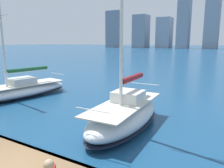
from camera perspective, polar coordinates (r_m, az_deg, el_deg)
The scene contains 2 objects.
sailboat_maroon at distance 11.54m, azimuth 3.44°, elevation -7.60°, with size 2.71×6.83×11.70m.
sailboat_forest at distance 19.16m, azimuth -23.72°, elevation -1.55°, with size 4.04×9.36×9.84m.
Camera 1 is at (-5.82, 3.70, 4.45)m, focal length 35.00 mm.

